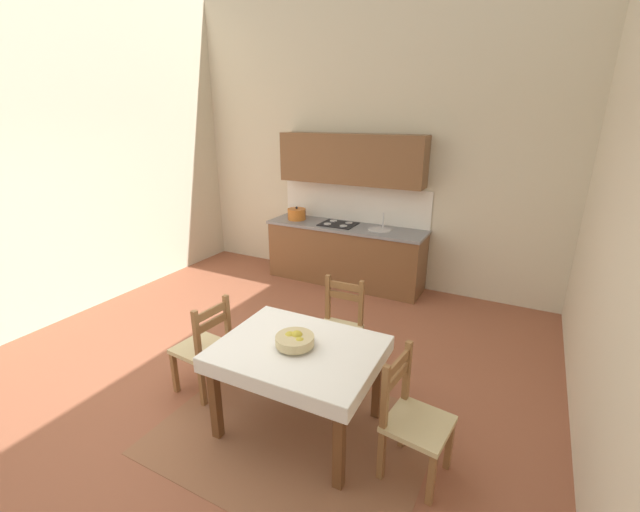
{
  "coord_description": "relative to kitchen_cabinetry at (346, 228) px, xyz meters",
  "views": [
    {
      "loc": [
        2.23,
        -2.5,
        2.45
      ],
      "look_at": [
        0.38,
        1.03,
        1.07
      ],
      "focal_mm": 22.97,
      "sensor_mm": 36.0,
      "label": 1
    }
  ],
  "objects": [
    {
      "name": "area_rug",
      "position": [
        0.96,
        -3.13,
        -0.85
      ],
      "size": [
        2.1,
        1.6,
        0.01
      ],
      "primitive_type": "cube",
      "color": "#915D40",
      "rests_on": "ground_plane"
    },
    {
      "name": "fruit_bowl",
      "position": [
        0.94,
        -3.05,
        -0.04
      ],
      "size": [
        0.3,
        0.3,
        0.12
      ],
      "color": "tan",
      "rests_on": "dining_table"
    },
    {
      "name": "dining_chair_kitchen_side",
      "position": [
        0.88,
        -2.12,
        -0.41
      ],
      "size": [
        0.44,
        0.44,
        0.93
      ],
      "color": "#D1BC89",
      "rests_on": "ground_plane"
    },
    {
      "name": "dining_chair_tv_side",
      "position": [
        -0.05,
        -3.02,
        -0.41
      ],
      "size": [
        0.45,
        0.45,
        0.93
      ],
      "color": "#D1BC89",
      "rests_on": "ground_plane"
    },
    {
      "name": "ground_plane",
      "position": [
        0.16,
        -2.9,
        -0.91
      ],
      "size": [
        6.19,
        6.95,
        0.1
      ],
      "primitive_type": "cube",
      "color": "#99563D"
    },
    {
      "name": "dining_table",
      "position": [
        0.96,
        -3.03,
        -0.24
      ],
      "size": [
        1.26,
        1.0,
        0.75
      ],
      "color": "brown",
      "rests_on": "ground_plane"
    },
    {
      "name": "dining_chair_window_side",
      "position": [
        1.89,
        -3.05,
        -0.41
      ],
      "size": [
        0.47,
        0.47,
        0.93
      ],
      "color": "#D1BC89",
      "rests_on": "ground_plane"
    },
    {
      "name": "kitchen_cabinetry",
      "position": [
        0.0,
        0.0,
        0.0
      ],
      "size": [
        2.39,
        0.63,
        2.2
      ],
      "color": "brown",
      "rests_on": "ground_plane"
    },
    {
      "name": "wall_back",
      "position": [
        0.16,
        0.33,
        1.22
      ],
      "size": [
        6.19,
        0.12,
        4.16
      ],
      "primitive_type": "cube",
      "color": "beige",
      "rests_on": "ground_plane"
    },
    {
      "name": "wall_left",
      "position": [
        -2.7,
        -2.9,
        1.22
      ],
      "size": [
        0.12,
        6.95,
        4.16
      ],
      "primitive_type": "cube",
      "color": "beige",
      "rests_on": "ground_plane"
    }
  ]
}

